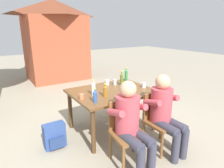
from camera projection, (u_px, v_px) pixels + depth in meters
ground_plane at (112, 128)px, 3.62m from camera, size 24.00×24.00×0.00m
dining_table at (112, 95)px, 3.44m from camera, size 1.41×1.08×0.75m
chair_near_left at (126, 129)px, 2.65m from camera, size 0.49×0.49×0.87m
chair_near_right at (159, 117)px, 2.98m from camera, size 0.44×0.44×0.87m
person_in_white_shirt at (131, 121)px, 2.51m from camera, size 0.47×0.61×1.18m
person_in_plaid_shirt at (165, 110)px, 2.84m from camera, size 0.47×0.61×1.18m
bottle_clear at (93, 88)px, 3.15m from camera, size 0.06×0.06×0.27m
bottle_green at (126, 75)px, 4.01m from camera, size 0.06×0.06×0.29m
bottle_blue at (95, 96)px, 2.85m from camera, size 0.06×0.06×0.22m
bottle_olive at (122, 79)px, 3.69m from camera, size 0.06×0.06×0.29m
bottle_amber at (105, 91)px, 3.08m from camera, size 0.06×0.06×0.22m
cup_terracotta at (82, 97)px, 2.98m from camera, size 0.08×0.08×0.09m
cup_glass at (144, 85)px, 3.57m from camera, size 0.07×0.07×0.09m
cup_white at (107, 82)px, 3.75m from camera, size 0.07×0.07×0.10m
cup_steel at (115, 82)px, 3.73m from camera, size 0.06×0.06×0.10m
table_knife at (120, 98)px, 3.03m from camera, size 0.22×0.14×0.01m
backpack_by_near_side at (55, 136)px, 3.01m from camera, size 0.33×0.22×0.40m
brick_kiosk at (55, 39)px, 6.86m from camera, size 2.26×1.91×2.76m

